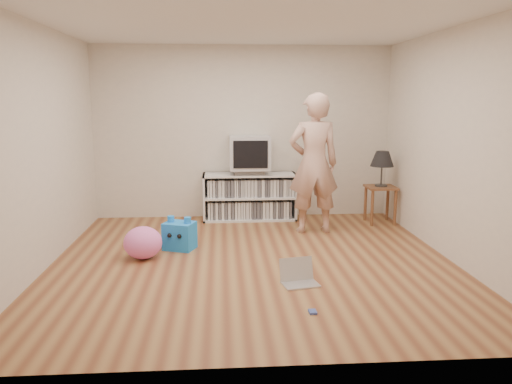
{
  "coord_description": "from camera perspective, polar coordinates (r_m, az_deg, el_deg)",
  "views": [
    {
      "loc": [
        -0.35,
        -5.39,
        1.82
      ],
      "look_at": [
        0.06,
        0.4,
        0.72
      ],
      "focal_mm": 35.0,
      "sensor_mm": 36.0,
      "label": 1
    }
  ],
  "objects": [
    {
      "name": "ground",
      "position": [
        5.7,
        -0.37,
        -7.94
      ],
      "size": [
        4.5,
        4.5,
        0.0
      ],
      "primitive_type": "plane",
      "color": "brown",
      "rests_on": "ground"
    },
    {
      "name": "walls",
      "position": [
        5.42,
        -0.39,
        5.19
      ],
      "size": [
        4.52,
        4.52,
        2.6
      ],
      "color": "silver",
      "rests_on": "ground"
    },
    {
      "name": "ceiling",
      "position": [
        5.45,
        -0.4,
        18.91
      ],
      "size": [
        4.5,
        4.5,
        0.01
      ],
      "primitive_type": "cube",
      "color": "white",
      "rests_on": "walls"
    },
    {
      "name": "media_unit",
      "position": [
        7.58,
        -0.74,
        -0.5
      ],
      "size": [
        1.4,
        0.45,
        0.7
      ],
      "color": "white",
      "rests_on": "ground"
    },
    {
      "name": "dvd_deck",
      "position": [
        7.5,
        -0.74,
        2.37
      ],
      "size": [
        0.45,
        0.35,
        0.07
      ],
      "primitive_type": "cube",
      "color": "gray",
      "rests_on": "media_unit"
    },
    {
      "name": "crt_tv",
      "position": [
        7.46,
        -0.75,
        4.53
      ],
      "size": [
        0.6,
        0.53,
        0.5
      ],
      "color": "#B4B4BA",
      "rests_on": "dvd_deck"
    },
    {
      "name": "side_table",
      "position": [
        7.55,
        14.04,
        -0.36
      ],
      "size": [
        0.42,
        0.42,
        0.55
      ],
      "color": "brown",
      "rests_on": "ground"
    },
    {
      "name": "table_lamp",
      "position": [
        7.47,
        14.23,
        3.6
      ],
      "size": [
        0.34,
        0.34,
        0.52
      ],
      "color": "#333333",
      "rests_on": "side_table"
    },
    {
      "name": "person",
      "position": [
        6.78,
        6.61,
        3.21
      ],
      "size": [
        0.72,
        0.5,
        1.89
      ],
      "primitive_type": "imported",
      "rotation": [
        0.0,
        0.0,
        3.2
      ],
      "color": "#D3A38F",
      "rests_on": "ground"
    },
    {
      "name": "laptop",
      "position": [
        5.06,
        4.86,
        -9.62
      ],
      "size": [
        0.4,
        0.34,
        0.24
      ],
      "rotation": [
        0.0,
        0.0,
        0.21
      ],
      "color": "silver",
      "rests_on": "ground"
    },
    {
      "name": "playing_cards",
      "position": [
        4.44,
        6.48,
        -13.45
      ],
      "size": [
        0.07,
        0.09,
        0.02
      ],
      "primitive_type": "cube",
      "rotation": [
        0.0,
        0.0,
        0.03
      ],
      "color": "#3F53A9",
      "rests_on": "ground"
    },
    {
      "name": "plush_blue",
      "position": [
        6.17,
        -8.73,
        -4.91
      ],
      "size": [
        0.43,
        0.38,
        0.41
      ],
      "rotation": [
        0.0,
        0.0,
        -0.36
      ],
      "color": "#1986FB",
      "rests_on": "ground"
    },
    {
      "name": "plush_pink",
      "position": [
        5.9,
        -12.8,
        -5.67
      ],
      "size": [
        0.45,
        0.45,
        0.37
      ],
      "primitive_type": "ellipsoid",
      "rotation": [
        0.0,
        0.0,
        0.02
      ],
      "color": "#FF70CD",
      "rests_on": "ground"
    }
  ]
}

